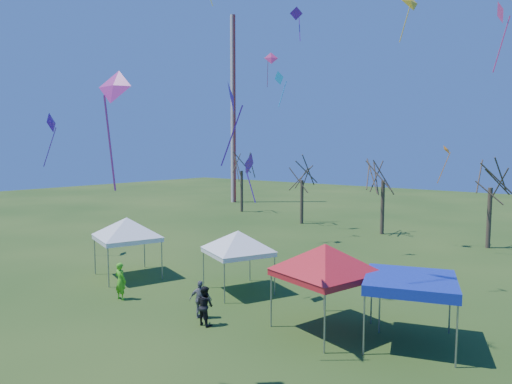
{
  "coord_description": "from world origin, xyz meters",
  "views": [
    {
      "loc": [
        13.46,
        -12.64,
        7.33
      ],
      "look_at": [
        0.89,
        3.0,
        5.42
      ],
      "focal_mm": 32.0,
      "sensor_mm": 36.0,
      "label": 1
    }
  ],
  "objects_px": {
    "tree_1": "(302,165)",
    "person_grey": "(201,299)",
    "radio_mast": "(233,110)",
    "tree_0": "(242,156)",
    "tent_white_west": "(127,222)",
    "person_green": "(121,281)",
    "tent_red": "(325,250)",
    "tree_3": "(492,166)",
    "tent_white_mid": "(238,235)",
    "person_dark": "(205,305)",
    "tree_2": "(384,161)",
    "tent_blue": "(410,283)"
  },
  "relations": [
    {
      "from": "person_grey",
      "to": "person_dark",
      "type": "xyz_separation_m",
      "value": [
        0.7,
        -0.44,
        0.0
      ]
    },
    {
      "from": "tent_white_west",
      "to": "tree_2",
      "type": "bearing_deg",
      "value": 74.61
    },
    {
      "from": "tent_white_west",
      "to": "person_grey",
      "type": "bearing_deg",
      "value": -13.56
    },
    {
      "from": "tree_2",
      "to": "person_dark",
      "type": "height_order",
      "value": "tree_2"
    },
    {
      "from": "tree_0",
      "to": "tree_1",
      "type": "relative_size",
      "value": 1.12
    },
    {
      "from": "tent_red",
      "to": "tree_0",
      "type": "bearing_deg",
      "value": 136.06
    },
    {
      "from": "tree_3",
      "to": "tree_0",
      "type": "bearing_deg",
      "value": 172.92
    },
    {
      "from": "tree_0",
      "to": "tree_2",
      "type": "relative_size",
      "value": 1.03
    },
    {
      "from": "tent_white_mid",
      "to": "radio_mast",
      "type": "bearing_deg",
      "value": 131.95
    },
    {
      "from": "radio_mast",
      "to": "tree_2",
      "type": "bearing_deg",
      "value": -20.57
    },
    {
      "from": "tent_white_mid",
      "to": "person_dark",
      "type": "bearing_deg",
      "value": -66.41
    },
    {
      "from": "tree_3",
      "to": "person_green",
      "type": "bearing_deg",
      "value": -115.23
    },
    {
      "from": "tree_3",
      "to": "tent_white_west",
      "type": "relative_size",
      "value": 1.86
    },
    {
      "from": "tree_0",
      "to": "tree_2",
      "type": "bearing_deg",
      "value": -9.24
    },
    {
      "from": "tree_3",
      "to": "person_dark",
      "type": "xyz_separation_m",
      "value": [
        -5.78,
        -23.67,
        -5.25
      ]
    },
    {
      "from": "tree_3",
      "to": "tent_white_mid",
      "type": "bearing_deg",
      "value": -111.5
    },
    {
      "from": "radio_mast",
      "to": "person_green",
      "type": "xyz_separation_m",
      "value": [
        22.75,
        -33.9,
        -11.59
      ]
    },
    {
      "from": "tent_white_west",
      "to": "tent_red",
      "type": "xyz_separation_m",
      "value": [
        12.73,
        0.32,
        0.1
      ]
    },
    {
      "from": "tree_1",
      "to": "tree_2",
      "type": "relative_size",
      "value": 0.92
    },
    {
      "from": "tree_2",
      "to": "tent_white_mid",
      "type": "bearing_deg",
      "value": -87.81
    },
    {
      "from": "tent_red",
      "to": "person_grey",
      "type": "relative_size",
      "value": 2.73
    },
    {
      "from": "tree_1",
      "to": "person_green",
      "type": "xyz_separation_m",
      "value": [
        5.52,
        -24.54,
        -4.88
      ]
    },
    {
      "from": "radio_mast",
      "to": "tree_0",
      "type": "distance_m",
      "value": 11.45
    },
    {
      "from": "tent_white_mid",
      "to": "tent_red",
      "type": "height_order",
      "value": "tent_red"
    },
    {
      "from": "tree_3",
      "to": "tree_2",
      "type": "bearing_deg",
      "value": 177.73
    },
    {
      "from": "tree_3",
      "to": "tent_red",
      "type": "height_order",
      "value": "tree_3"
    },
    {
      "from": "tree_1",
      "to": "tent_red",
      "type": "bearing_deg",
      "value": -54.92
    },
    {
      "from": "tree_0",
      "to": "tree_3",
      "type": "relative_size",
      "value": 1.07
    },
    {
      "from": "tree_1",
      "to": "person_dark",
      "type": "bearing_deg",
      "value": -65.58
    },
    {
      "from": "tree_0",
      "to": "tree_3",
      "type": "distance_m",
      "value": 27.09
    },
    {
      "from": "tree_2",
      "to": "tree_3",
      "type": "relative_size",
      "value": 1.03
    },
    {
      "from": "tent_red",
      "to": "tent_white_west",
      "type": "bearing_deg",
      "value": -178.56
    },
    {
      "from": "tree_0",
      "to": "person_green",
      "type": "relative_size",
      "value": 4.62
    },
    {
      "from": "tree_2",
      "to": "person_dark",
      "type": "xyz_separation_m",
      "value": [
        2.62,
        -24.0,
        -5.46
      ]
    },
    {
      "from": "tent_white_west",
      "to": "person_green",
      "type": "distance_m",
      "value": 4.65
    },
    {
      "from": "radio_mast",
      "to": "person_grey",
      "type": "distance_m",
      "value": 44.68
    },
    {
      "from": "tree_3",
      "to": "person_dark",
      "type": "height_order",
      "value": "tree_3"
    },
    {
      "from": "tree_2",
      "to": "tent_white_mid",
      "type": "height_order",
      "value": "tree_2"
    },
    {
      "from": "tree_3",
      "to": "tent_blue",
      "type": "relative_size",
      "value": 1.9
    },
    {
      "from": "tree_2",
      "to": "tent_blue",
      "type": "distance_m",
      "value": 23.08
    },
    {
      "from": "radio_mast",
      "to": "person_dark",
      "type": "height_order",
      "value": "radio_mast"
    },
    {
      "from": "tree_0",
      "to": "person_green",
      "type": "xyz_separation_m",
      "value": [
        15.6,
        -27.28,
        -5.57
      ]
    },
    {
      "from": "radio_mast",
      "to": "person_green",
      "type": "distance_m",
      "value": 42.44
    },
    {
      "from": "tent_red",
      "to": "person_dark",
      "type": "distance_m",
      "value": 5.52
    },
    {
      "from": "tree_1",
      "to": "person_grey",
      "type": "bearing_deg",
      "value": -66.58
    },
    {
      "from": "tree_2",
      "to": "tent_white_mid",
      "type": "relative_size",
      "value": 2.12
    },
    {
      "from": "tent_white_west",
      "to": "tent_red",
      "type": "bearing_deg",
      "value": 1.44
    },
    {
      "from": "tent_red",
      "to": "tree_3",
      "type": "bearing_deg",
      "value": 85.57
    },
    {
      "from": "tree_1",
      "to": "person_green",
      "type": "distance_m",
      "value": 25.63
    },
    {
      "from": "tent_white_west",
      "to": "person_grey",
      "type": "relative_size",
      "value": 2.59
    }
  ]
}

